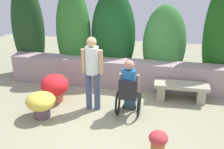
# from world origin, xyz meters

# --- Properties ---
(ground_plane) EXTENTS (12.19, 12.19, 0.00)m
(ground_plane) POSITION_xyz_m (0.00, 0.00, 0.00)
(ground_plane) COLOR gray
(stone_retaining_wall) EXTENTS (6.13, 0.47, 0.76)m
(stone_retaining_wall) POSITION_xyz_m (0.00, 1.54, 0.38)
(stone_retaining_wall) COLOR gray
(stone_retaining_wall) RESTS_ON ground
(hedge_backdrop) EXTENTS (6.40, 0.88, 2.96)m
(hedge_backdrop) POSITION_xyz_m (-0.12, 2.08, 1.30)
(hedge_backdrop) COLOR #1C3D1D
(hedge_backdrop) RESTS_ON ground
(stone_bench) EXTENTS (1.33, 0.45, 0.45)m
(stone_bench) POSITION_xyz_m (1.60, 1.04, 0.29)
(stone_bench) COLOR #9F9C82
(stone_bench) RESTS_ON ground
(person_in_wheelchair) EXTENTS (0.53, 0.66, 1.33)m
(person_in_wheelchair) POSITION_xyz_m (0.41, 0.14, 0.62)
(person_in_wheelchair) COLOR black
(person_in_wheelchair) RESTS_ON ground
(person_standing_companion) EXTENTS (0.49, 0.30, 1.75)m
(person_standing_companion) POSITION_xyz_m (-0.43, 0.22, 1.01)
(person_standing_companion) COLOR #424D6F
(person_standing_companion) RESTS_ON ground
(flower_pot_purple_near) EXTENTS (0.66, 0.66, 0.58)m
(flower_pot_purple_near) POSITION_xyz_m (-1.47, -0.35, 0.35)
(flower_pot_purple_near) COLOR #634958
(flower_pot_purple_near) RESTS_ON ground
(flower_pot_terracotta_by_wall) EXTENTS (0.68, 0.68, 0.70)m
(flower_pot_terracotta_by_wall) POSITION_xyz_m (-1.45, 0.42, 0.39)
(flower_pot_terracotta_by_wall) COLOR #B76042
(flower_pot_terracotta_by_wall) RESTS_ON ground
(flower_pot_red_accent) EXTENTS (0.35, 0.35, 0.48)m
(flower_pot_red_accent) POSITION_xyz_m (1.12, -1.17, 0.28)
(flower_pot_red_accent) COLOR #AE672F
(flower_pot_red_accent) RESTS_ON ground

